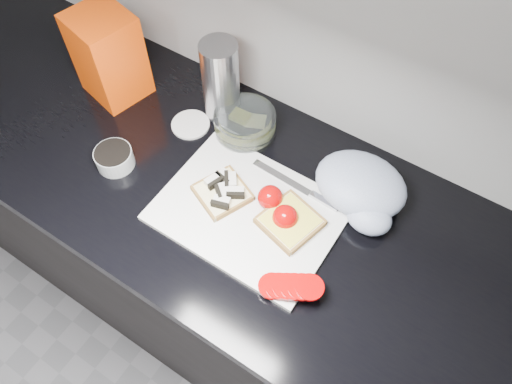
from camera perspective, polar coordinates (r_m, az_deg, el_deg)
base_cabinet at (r=1.60m, az=-3.57°, el=-8.16°), size 3.50×0.60×0.86m
countertop at (r=1.21m, az=-4.68°, el=0.97°), size 3.50×0.64×0.04m
cutting_board at (r=1.13m, az=-0.83°, el=-2.29°), size 0.40×0.30×0.01m
bread_left at (r=1.14m, az=-3.79°, el=0.06°), size 0.15×0.15×0.03m
bread_right at (r=1.10m, az=3.91°, el=-3.41°), size 0.15×0.15×0.02m
tomato_slices at (r=1.03m, az=3.99°, el=-10.73°), size 0.14×0.11×0.03m
knife at (r=1.16m, az=5.72°, el=0.14°), size 0.23×0.03×0.01m
seed_tub at (r=1.24m, az=-15.91°, el=3.83°), size 0.09×0.09×0.05m
tub_lid at (r=1.30m, az=-7.48°, el=7.65°), size 0.10×0.10×0.01m
glass_bowl at (r=1.25m, az=-1.26°, el=7.77°), size 0.15×0.15×0.06m
bread_bag at (r=1.35m, az=-16.48°, el=14.72°), size 0.18×0.17×0.23m
steel_canister at (r=1.25m, az=-4.05°, el=12.53°), size 0.09×0.09×0.22m
grocery_bag at (r=1.14m, az=12.01°, el=0.36°), size 0.22×0.19×0.09m
whole_tomatoes at (r=1.11m, az=2.48°, el=-1.76°), size 0.11×0.08×0.06m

